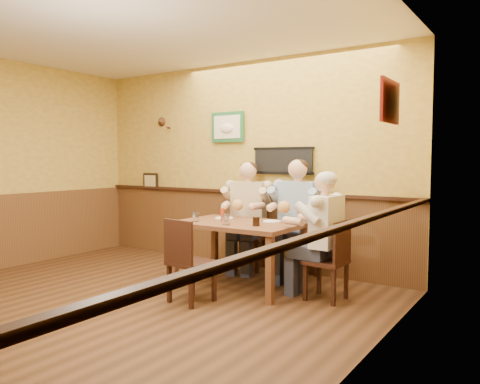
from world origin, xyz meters
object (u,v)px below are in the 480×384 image
object	(u,v)px
chair_right_end	(326,260)
cola_tumbler	(256,221)
dining_table	(239,230)
salt_shaker	(224,218)
pepper_shaker	(228,217)
hot_sauce_bottle	(222,214)
chair_near_side	(192,260)
chair_back_right	(298,241)
diner_tan_shirt	(249,221)
diner_white_elder	(326,243)
diner_blue_polo	(298,225)
water_glass_left	(196,216)
chair_back_left	(249,236)
water_glass_mid	(226,219)

from	to	relation	value
chair_right_end	cola_tumbler	distance (m)	0.84
dining_table	salt_shaker	size ratio (longest dim) A/B	16.36
pepper_shaker	hot_sauce_bottle	bearing A→B (deg)	-100.53
dining_table	chair_near_side	xyz separation A→B (m)	(-0.07, -0.76, -0.22)
chair_right_end	chair_near_side	world-z (taller)	chair_near_side
dining_table	chair_back_right	size ratio (longest dim) A/B	1.52
diner_tan_shirt	diner_white_elder	xyz separation A→B (m)	(1.40, -0.69, -0.04)
diner_blue_polo	water_glass_left	size ratio (longest dim) A/B	11.54
water_glass_left	pepper_shaker	xyz separation A→B (m)	(0.28, 0.25, -0.01)
chair_back_left	diner_blue_polo	bearing A→B (deg)	-17.74
diner_blue_polo	dining_table	bearing A→B (deg)	-123.84
water_glass_mid	cola_tumbler	distance (m)	0.34
diner_blue_polo	diner_white_elder	xyz separation A→B (m)	(0.65, -0.65, -0.06)
chair_back_right	salt_shaker	size ratio (longest dim) A/B	10.79
salt_shaker	chair_back_left	bearing A→B (deg)	102.94
hot_sauce_bottle	pepper_shaker	world-z (taller)	hot_sauce_bottle
diner_blue_polo	chair_back_left	bearing A→B (deg)	171.64
diner_white_elder	hot_sauce_bottle	world-z (taller)	diner_white_elder
diner_white_elder	salt_shaker	bearing A→B (deg)	-81.66
water_glass_mid	cola_tumbler	world-z (taller)	water_glass_mid
chair_back_left	water_glass_left	bearing A→B (deg)	-109.32
water_glass_left	pepper_shaker	world-z (taller)	water_glass_left
chair_back_right	diner_blue_polo	xyz separation A→B (m)	(0.00, 0.00, 0.20)
chair_back_left	chair_back_right	world-z (taller)	chair_back_right
dining_table	water_glass_mid	bearing A→B (deg)	-87.05
dining_table	diner_blue_polo	bearing A→B (deg)	61.35
chair_back_left	chair_back_right	xyz separation A→B (m)	(0.75, -0.04, 0.01)
cola_tumbler	salt_shaker	xyz separation A→B (m)	(-0.50, 0.11, -0.01)
dining_table	salt_shaker	xyz separation A→B (m)	(-0.17, -0.05, 0.13)
chair_near_side	hot_sauce_bottle	bearing A→B (deg)	-74.29
diner_tan_shirt	water_glass_left	bearing A→B (deg)	-109.32
chair_back_right	pepper_shaker	xyz separation A→B (m)	(-0.56, -0.71, 0.33)
water_glass_mid	pepper_shaker	bearing A→B (deg)	122.01
chair_near_side	diner_tan_shirt	bearing A→B (deg)	-72.68
chair_back_left	diner_tan_shirt	xyz separation A→B (m)	(0.00, 0.00, 0.19)
cola_tumbler	salt_shaker	bearing A→B (deg)	167.63
chair_back_left	cola_tumbler	bearing A→B (deg)	-67.82
dining_table	salt_shaker	distance (m)	0.22
chair_near_side	water_glass_left	size ratio (longest dim) A/B	7.59
water_glass_left	cola_tumbler	xyz separation A→B (m)	(0.78, 0.07, -0.01)
salt_shaker	pepper_shaker	world-z (taller)	pepper_shaker
water_glass_left	chair_back_right	bearing A→B (deg)	48.92
diner_white_elder	chair_near_side	bearing A→B (deg)	-50.74
diner_tan_shirt	diner_blue_polo	bearing A→B (deg)	-17.74
chair_back_left	diner_white_elder	distance (m)	1.57
diner_blue_polo	diner_white_elder	world-z (taller)	diner_blue_polo
hot_sauce_bottle	diner_white_elder	bearing A→B (deg)	6.92
hot_sauce_bottle	pepper_shaker	size ratio (longest dim) A/B	1.92
salt_shaker	water_glass_mid	bearing A→B (deg)	-50.50
diner_white_elder	water_glass_mid	size ratio (longest dim) A/B	10.02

